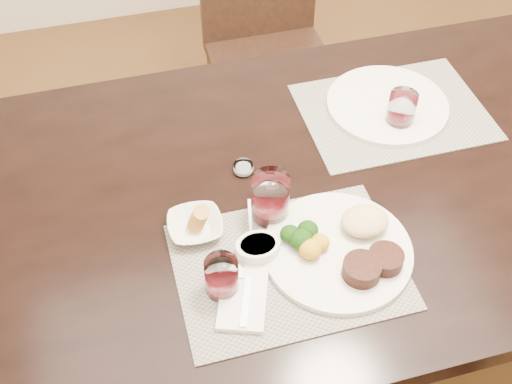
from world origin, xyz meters
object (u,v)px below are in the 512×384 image
object	(u,v)px
far_plate	(387,105)
dinner_plate	(345,247)
chair_far	(266,36)
wine_glass_near	(271,200)
steak_knife	(387,257)
cracker_bowl	(195,225)

from	to	relation	value
far_plate	dinner_plate	bearing A→B (deg)	-123.32
chair_far	dinner_plate	bearing A→B (deg)	-97.85
chair_far	wine_glass_near	bearing A→B (deg)	-105.53
steak_knife	cracker_bowl	bearing A→B (deg)	166.35
dinner_plate	wine_glass_near	distance (m)	0.19
chair_far	dinner_plate	size ratio (longest dim) A/B	2.90
far_plate	steak_knife	bearing A→B (deg)	-113.07
steak_knife	wine_glass_near	xyz separation A→B (m)	(-0.20, 0.18, 0.05)
far_plate	wine_glass_near	bearing A→B (deg)	-145.34
steak_knife	wine_glass_near	world-z (taller)	wine_glass_near
chair_far	steak_knife	xyz separation A→B (m)	(-0.08, -1.18, 0.26)
dinner_plate	cracker_bowl	size ratio (longest dim) A/B	2.59
dinner_plate	steak_knife	xyz separation A→B (m)	(0.08, -0.04, -0.01)
steak_knife	far_plate	xyz separation A→B (m)	(0.19, 0.45, 0.00)
chair_far	far_plate	size ratio (longest dim) A/B	2.90
cracker_bowl	wine_glass_near	size ratio (longest dim) A/B	1.07
dinner_plate	far_plate	bearing A→B (deg)	72.30
cracker_bowl	far_plate	world-z (taller)	cracker_bowl
cracker_bowl	wine_glass_near	distance (m)	0.17
steak_knife	far_plate	size ratio (longest dim) A/B	0.68
dinner_plate	chair_far	bearing A→B (deg)	97.77
chair_far	far_plate	distance (m)	0.79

